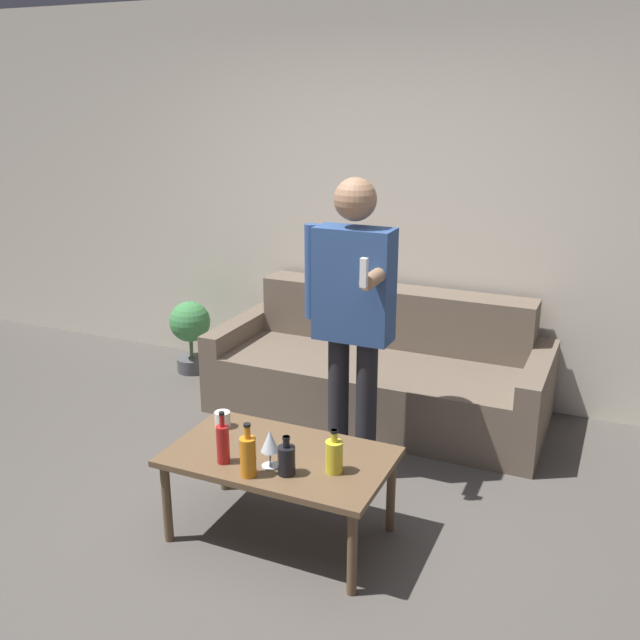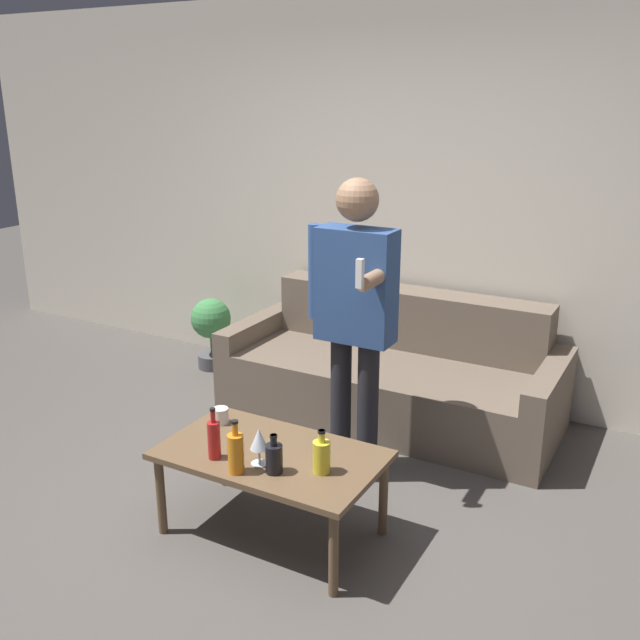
{
  "view_description": "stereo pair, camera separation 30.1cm",
  "coord_description": "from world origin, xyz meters",
  "px_view_note": "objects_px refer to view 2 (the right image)",
  "views": [
    {
      "loc": [
        1.52,
        -2.44,
        2.07
      ],
      "look_at": [
        0.11,
        0.73,
        0.95
      ],
      "focal_mm": 40.0,
      "sensor_mm": 36.0,
      "label": 1
    },
    {
      "loc": [
        1.79,
        -2.31,
        2.07
      ],
      "look_at": [
        0.11,
        0.73,
        0.95
      ],
      "focal_mm": 40.0,
      "sensor_mm": 36.0,
      "label": 2
    }
  ],
  "objects_px": {
    "person_standing_front": "(355,308)",
    "couch": "(393,373)",
    "bottle_orange": "(236,452)"
  },
  "relations": [
    {
      "from": "bottle_orange",
      "to": "person_standing_front",
      "type": "height_order",
      "value": "person_standing_front"
    },
    {
      "from": "bottle_orange",
      "to": "person_standing_front",
      "type": "bearing_deg",
      "value": 82.46
    },
    {
      "from": "couch",
      "to": "person_standing_front",
      "type": "xyz_separation_m",
      "value": [
        0.13,
        -0.85,
        0.7
      ]
    },
    {
      "from": "couch",
      "to": "bottle_orange",
      "type": "bearing_deg",
      "value": -89.85
    },
    {
      "from": "person_standing_front",
      "to": "couch",
      "type": "bearing_deg",
      "value": 98.49
    },
    {
      "from": "couch",
      "to": "bottle_orange",
      "type": "distance_m",
      "value": 1.8
    },
    {
      "from": "bottle_orange",
      "to": "person_standing_front",
      "type": "xyz_separation_m",
      "value": [
        0.12,
        0.93,
        0.44
      ]
    },
    {
      "from": "couch",
      "to": "bottle_orange",
      "type": "xyz_separation_m",
      "value": [
        0.0,
        -1.78,
        0.26
      ]
    },
    {
      "from": "couch",
      "to": "person_standing_front",
      "type": "bearing_deg",
      "value": -81.51
    },
    {
      "from": "couch",
      "to": "person_standing_front",
      "type": "height_order",
      "value": "person_standing_front"
    }
  ]
}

